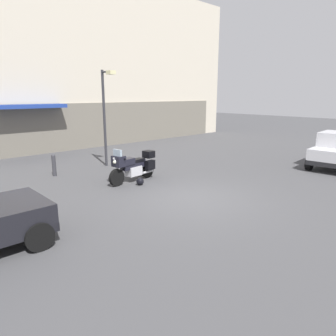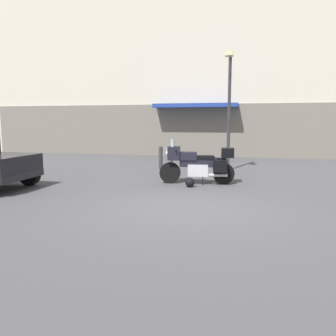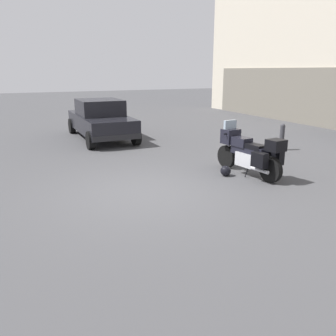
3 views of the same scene
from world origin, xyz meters
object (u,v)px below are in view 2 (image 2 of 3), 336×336
(helmet, at_px, (190,182))
(streetlamp_curbside, at_px, (229,99))
(bollard_curbside, at_px, (161,157))
(motorcycle, at_px, (198,163))

(helmet, height_order, streetlamp_curbside, streetlamp_curbside)
(helmet, xyz_separation_m, streetlamp_curbside, (0.85, 3.54, 2.55))
(helmet, xyz_separation_m, bollard_curbside, (-1.78, 3.49, 0.35))
(helmet, relative_size, bollard_curbside, 0.30)
(bollard_curbside, bearing_deg, streetlamp_curbside, 1.07)
(motorcycle, distance_m, streetlamp_curbside, 3.66)
(motorcycle, xyz_separation_m, streetlamp_curbside, (0.70, 2.94, 2.07))
(motorcycle, height_order, helmet, motorcycle)
(helmet, bearing_deg, bollard_curbside, 116.97)
(streetlamp_curbside, xyz_separation_m, bollard_curbside, (-2.62, -0.05, -2.20))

